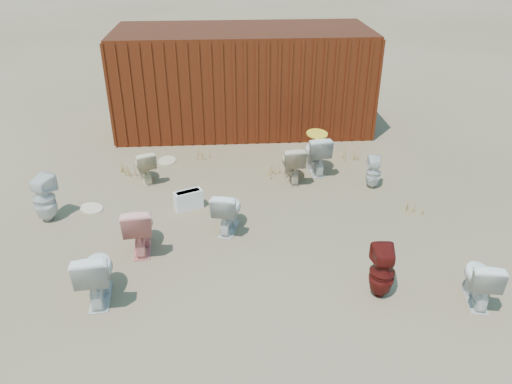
{
  "coord_description": "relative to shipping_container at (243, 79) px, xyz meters",
  "views": [
    {
      "loc": [
        -0.51,
        -6.79,
        4.54
      ],
      "look_at": [
        0.0,
        0.6,
        0.55
      ],
      "focal_mm": 35.0,
      "sensor_mm": 36.0,
      "label": 1
    }
  ],
  "objects": [
    {
      "name": "toilet_front_a",
      "position": [
        -2.28,
        -6.5,
        -0.78
      ],
      "size": [
        0.54,
        0.86,
        0.84
      ],
      "primitive_type": "imported",
      "rotation": [
        0.0,
        0.0,
        3.23
      ],
      "color": "silver",
      "rests_on": "ground"
    },
    {
      "name": "loose_lid_far",
      "position": [
        -2.94,
        -4.02,
        -1.19
      ],
      "size": [
        0.59,
        0.58,
        0.02
      ],
      "primitive_type": "ellipsoid",
      "rotation": [
        0.0,
        0.0,
        0.82
      ],
      "color": "beige",
      "rests_on": "ground"
    },
    {
      "name": "ground",
      "position": [
        0.0,
        -5.2,
        -1.2
      ],
      "size": [
        100.0,
        100.0,
        0.0
      ],
      "primitive_type": "plane",
      "color": "brown",
      "rests_on": "ground"
    },
    {
      "name": "toilet_front_c",
      "position": [
        -0.49,
        -4.87,
        -0.83
      ],
      "size": [
        0.59,
        0.82,
        0.75
      ],
      "primitive_type": "imported",
      "rotation": [
        0.0,
        0.0,
        2.88
      ],
      "color": "silver",
      "rests_on": "ground"
    },
    {
      "name": "weed_clump_b",
      "position": [
        0.54,
        -2.9,
        -1.07
      ],
      "size": [
        0.32,
        0.32,
        0.26
      ],
      "primitive_type": "cone",
      "color": "#AF8546",
      "rests_on": "ground"
    },
    {
      "name": "toilet_front_pink",
      "position": [
        -1.87,
        -5.36,
        -0.79
      ],
      "size": [
        0.53,
        0.84,
        0.82
      ],
      "primitive_type": "imported",
      "rotation": [
        0.0,
        0.0,
        3.23
      ],
      "color": "pink",
      "rests_on": "ground"
    },
    {
      "name": "weed_clump_a",
      "position": [
        -2.49,
        -2.66,
        -1.05
      ],
      "size": [
        0.36,
        0.36,
        0.3
      ],
      "primitive_type": "cone",
      "color": "#AF8546",
      "rests_on": "ground"
    },
    {
      "name": "toilet_front_e",
      "position": [
        2.83,
        -6.91,
        -0.84
      ],
      "size": [
        0.54,
        0.78,
        0.73
      ],
      "primitive_type": "imported",
      "rotation": [
        0.0,
        0.0,
        2.95
      ],
      "color": "white",
      "rests_on": "ground"
    },
    {
      "name": "toilet_back_yellowlid",
      "position": [
        1.35,
        -2.77,
        -0.79
      ],
      "size": [
        0.55,
        0.86,
        0.83
      ],
      "primitive_type": "imported",
      "rotation": [
        0.0,
        0.0,
        3.25
      ],
      "color": "silver",
      "rests_on": "ground"
    },
    {
      "name": "loose_tank",
      "position": [
        -1.18,
        -4.12,
        -1.02
      ],
      "size": [
        0.54,
        0.39,
        0.35
      ],
      "primitive_type": "cube",
      "rotation": [
        0.0,
        0.0,
        0.42
      ],
      "color": "white",
      "rests_on": "ground"
    },
    {
      "name": "toilet_front_maroon",
      "position": [
        1.57,
        -6.7,
        -0.81
      ],
      "size": [
        0.37,
        0.38,
        0.77
      ],
      "primitive_type": "imported",
      "rotation": [
        0.0,
        0.0,
        3.07
      ],
      "color": "#56110E",
      "rests_on": "ground"
    },
    {
      "name": "toilet_back_beige_right",
      "position": [
        0.81,
        -3.14,
        -0.81
      ],
      "size": [
        0.48,
        0.78,
        0.77
      ],
      "primitive_type": "imported",
      "rotation": [
        0.0,
        0.0,
        3.21
      ],
      "color": "#CCB595",
      "rests_on": "ground"
    },
    {
      "name": "toilet_back_e",
      "position": [
        2.34,
        -3.53,
        -0.88
      ],
      "size": [
        0.33,
        0.34,
        0.63
      ],
      "primitive_type": "imported",
      "rotation": [
        0.0,
        0.0,
        2.95
      ],
      "color": "silver",
      "rests_on": "ground"
    },
    {
      "name": "yellow_lid",
      "position": [
        1.35,
        -2.77,
        -0.36
      ],
      "size": [
        0.42,
        0.53,
        0.02
      ],
      "primitive_type": "ellipsoid",
      "color": "yellow",
      "rests_on": "toilet_back_yellowlid"
    },
    {
      "name": "weed_clump_c",
      "position": [
        2.2,
        -2.19,
        -1.02
      ],
      "size": [
        0.36,
        0.36,
        0.36
      ],
      "primitive_type": "cone",
      "color": "#AF8546",
      "rests_on": "ground"
    },
    {
      "name": "toilet_back_a",
      "position": [
        -3.6,
        -4.35,
        -0.78
      ],
      "size": [
        0.52,
        0.52,
        0.84
      ],
      "primitive_type": "imported",
      "rotation": [
        0.0,
        0.0,
        2.63
      ],
      "color": "silver",
      "rests_on": "ground"
    },
    {
      "name": "shipping_container",
      "position": [
        0.0,
        0.0,
        0.0
      ],
      "size": [
        6.0,
        2.4,
        2.4
      ],
      "primitive_type": "cube",
      "color": "#541C0E",
      "rests_on": "ground"
    },
    {
      "name": "toilet_back_beige_left",
      "position": [
        -2.1,
        -2.96,
        -0.86
      ],
      "size": [
        0.59,
        0.75,
        0.68
      ],
      "primitive_type": "imported",
      "rotation": [
        0.0,
        0.0,
        3.51
      ],
      "color": "beige",
      "rests_on": "ground"
    },
    {
      "name": "weed_clump_e",
      "position": [
        1.4,
        -1.76,
        -1.07
      ],
      "size": [
        0.34,
        0.34,
        0.26
      ],
      "primitive_type": "cone",
      "color": "#AF8546",
      "rests_on": "ground"
    },
    {
      "name": "weed_clump_f",
      "position": [
        2.82,
        -4.52,
        -1.09
      ],
      "size": [
        0.28,
        0.28,
        0.23
      ],
      "primitive_type": "cone",
      "color": "#AF8546",
      "rests_on": "ground"
    },
    {
      "name": "loose_lid_near",
      "position": [
        -1.76,
        -2.04,
        -1.19
      ],
      "size": [
        0.41,
        0.52,
        0.02
      ],
      "primitive_type": "ellipsoid",
      "rotation": [
        0.0,
        0.0,
        -0.06
      ],
      "color": "#C8BB91",
      "rests_on": "ground"
    },
    {
      "name": "weed_clump_d",
      "position": [
        -0.99,
        -1.89,
        -1.08
      ],
      "size": [
        0.3,
        0.3,
        0.25
      ],
      "primitive_type": "cone",
      "color": "#AF8546",
      "rests_on": "ground"
    }
  ]
}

